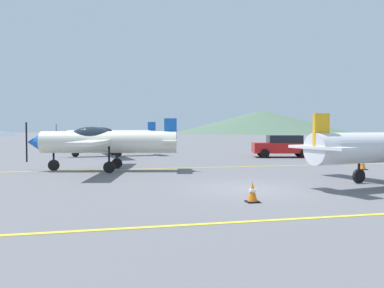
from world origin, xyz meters
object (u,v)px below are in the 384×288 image
(airplane_mid, at_px, (103,141))
(traffic_cone_side, at_px, (363,164))
(car_sedan, at_px, (283,146))
(airplane_far, at_px, (109,137))
(traffic_cone_front, at_px, (252,192))

(airplane_mid, xyz_separation_m, traffic_cone_side, (12.94, -2.63, -1.19))
(airplane_mid, distance_m, car_sedan, 14.70)
(airplane_mid, relative_size, car_sedan, 1.90)
(airplane_mid, relative_size, airplane_far, 1.00)
(airplane_mid, bearing_deg, car_sedan, 27.35)
(car_sedan, relative_size, traffic_cone_front, 7.82)
(airplane_far, xyz_separation_m, traffic_cone_front, (3.28, -21.01, -1.19))
(car_sedan, bearing_deg, airplane_far, 161.02)
(traffic_cone_side, bearing_deg, airplane_mid, 168.51)
(car_sedan, bearing_deg, traffic_cone_front, -118.47)
(airplane_far, relative_size, traffic_cone_side, 14.89)
(airplane_mid, xyz_separation_m, traffic_cone_front, (3.96, -10.01, -1.19))
(airplane_far, bearing_deg, traffic_cone_front, -81.12)
(car_sedan, bearing_deg, airplane_mid, -152.65)
(traffic_cone_front, bearing_deg, traffic_cone_side, 39.39)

